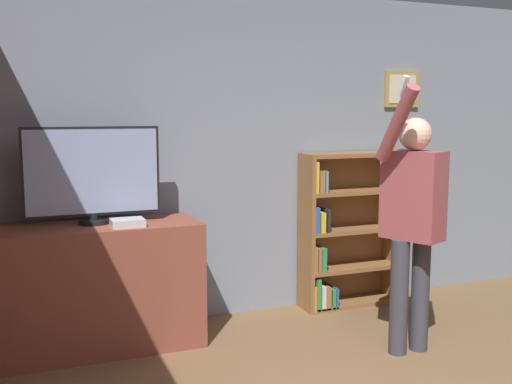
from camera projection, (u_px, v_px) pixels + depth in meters
wall_back at (243, 155)px, 5.02m from camera, size 6.13×0.09×2.70m
tv_ledge at (98, 288)px, 4.30m from camera, size 1.48×0.55×0.91m
television at (93, 174)px, 4.25m from camera, size 0.95×0.22×0.70m
game_console at (127, 223)px, 4.19m from camera, size 0.23×0.18×0.06m
bookshelf at (342, 234)px, 5.27m from camera, size 0.90×0.28×1.36m
person at (413, 213)px, 4.18m from camera, size 0.55×0.55×1.95m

